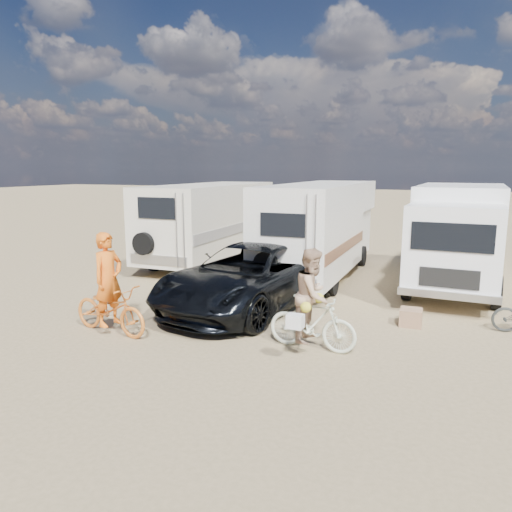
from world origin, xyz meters
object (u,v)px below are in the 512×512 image
at_px(rider_man, 109,288).
at_px(rv_left, 209,224).
at_px(cooler, 299,297).
at_px(dark_suv, 251,276).
at_px(rv_main, 321,231).
at_px(rider_woman, 312,304).
at_px(bike_man, 110,309).
at_px(bike_woman, 312,323).
at_px(crate, 411,317).
at_px(box_truck, 457,238).

bearing_deg(rider_man, rv_left, 21.50).
xyz_separation_m(rider_man, cooler, (2.96, 3.55, -0.77)).
xyz_separation_m(rv_left, dark_suv, (3.73, -4.73, -0.63)).
bearing_deg(rider_man, rv_main, -11.83).
bearing_deg(rider_woman, bike_man, 103.92).
bearing_deg(dark_suv, rider_woman, -34.38).
height_order(bike_man, bike_woman, bike_woman).
height_order(rv_main, bike_man, rv_main).
xyz_separation_m(rv_left, crate, (7.52, -4.64, -1.22)).
relative_size(bike_man, bike_woman, 1.13).
xyz_separation_m(rv_main, rider_woman, (1.61, -6.18, -0.57)).
xyz_separation_m(bike_woman, rider_woman, (0.00, 0.00, 0.36)).
height_order(bike_man, rider_man, rider_man).
relative_size(bike_man, rider_man, 1.01).
bearing_deg(box_truck, bike_woman, -109.39).
height_order(bike_man, crate, bike_man).
height_order(rv_left, dark_suv, rv_left).
bearing_deg(cooler, bike_woman, -46.95).
xyz_separation_m(cooler, crate, (2.76, -0.58, -0.01)).
relative_size(rv_left, box_truck, 1.08).
bearing_deg(box_truck, bike_man, -131.53).
bearing_deg(rider_woman, dark_suv, 49.60).
bearing_deg(box_truck, rv_main, -178.03).
height_order(rv_left, rider_man, rv_left).
bearing_deg(rv_main, rider_man, -110.76).
relative_size(box_truck, dark_suv, 1.12).
bearing_deg(bike_woman, rv_left, 44.40).
distance_m(bike_man, bike_woman, 4.20).
relative_size(rv_main, rider_woman, 4.07).
height_order(bike_woman, cooler, bike_woman).
bearing_deg(rv_left, dark_suv, -53.49).
relative_size(cooler, crate, 1.08).
bearing_deg(bike_woman, cooler, 26.25).
bearing_deg(dark_suv, rv_main, 91.15).
relative_size(rv_main, bike_man, 3.68).
distance_m(bike_woman, cooler, 3.04).
bearing_deg(rv_left, bike_man, -78.43).
height_order(rv_left, rider_woman, rv_left).
bearing_deg(crate, cooler, 168.08).
distance_m(bike_woman, crate, 2.74).
bearing_deg(rider_man, bike_woman, -71.41).
bearing_deg(rv_main, bike_man, -110.76).
distance_m(dark_suv, bike_woman, 3.07).
height_order(bike_man, cooler, bike_man).
relative_size(rv_main, rider_man, 3.71).
xyz_separation_m(rv_main, dark_suv, (-0.60, -4.06, -0.68)).
relative_size(rv_left, dark_suv, 1.20).
bearing_deg(box_truck, crate, -99.54).
height_order(rider_woman, crate, rider_woman).
bearing_deg(rider_man, box_truck, -34.73).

